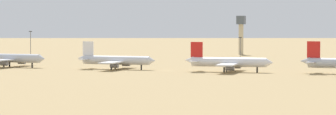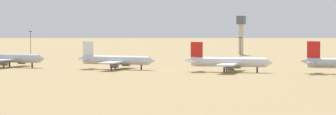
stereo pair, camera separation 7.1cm
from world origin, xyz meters
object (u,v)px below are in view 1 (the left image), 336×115
Objects in this scene: parked_jet_red_3 at (228,62)px; light_pole_west at (31,42)px; light_pole_east at (240,46)px; control_tower at (241,31)px; parked_jet_white_2 at (116,60)px; parked_jet_red_1 at (9,58)px.

light_pole_west is at bearing 144.21° from parked_jet_red_3.
parked_jet_red_3 reaches higher than light_pole_east.
control_tower is 139.84m from light_pole_west.
parked_jet_white_2 is 2.99× the size of light_pole_east.
parked_jet_red_1 reaches higher than light_pole_east.
light_pole_west reaches higher than light_pole_east.
parked_jet_red_3 is at bearing -2.90° from parked_jet_white_2.
light_pole_west is (-153.17, 89.01, 4.95)m from parked_jet_red_3.
light_pole_west is (-41.87, 91.92, 4.90)m from parked_jet_red_1.
parked_jet_white_2 is at bearing -42.24° from light_pole_west.
control_tower is at bearing 70.21° from parked_jet_red_1.
parked_jet_red_1 is at bearing -65.51° from light_pole_west.
light_pole_east is at bearing 7.90° from light_pole_west.
control_tower reaches higher than light_pole_west.
parked_jet_red_1 is at bearing -128.32° from light_pole_east.
control_tower is 1.95× the size of light_pole_east.
parked_jet_white_2 is 132.86m from light_pole_west.
control_tower is at bearing 38.25° from light_pole_west.
light_pole_west reaches higher than parked_jet_red_3.
control_tower is (11.42, 175.74, 11.27)m from parked_jet_white_2.
light_pole_east is (128.62, 17.85, -1.56)m from light_pole_west.
control_tower is at bearing 98.28° from parked_jet_red_3.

